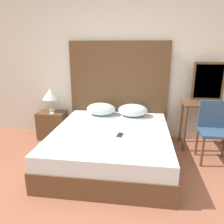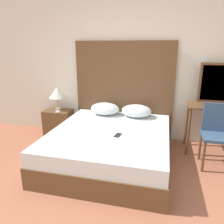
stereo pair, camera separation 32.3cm
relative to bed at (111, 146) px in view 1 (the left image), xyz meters
name	(u,v)px [view 1 (the left image)]	position (x,y,z in m)	size (l,w,h in m)	color
ground_plane	(103,219)	(0.09, -1.19, -0.25)	(16.00, 16.00, 0.00)	#9E5B42
wall_back	(124,65)	(0.09, 1.07, 1.10)	(10.00, 0.06, 2.70)	silver
bed	(111,146)	(0.00, 0.00, 0.00)	(1.71, 1.93, 0.50)	brown
headboard	(119,91)	(0.00, 0.99, 0.64)	(1.80, 0.05, 1.78)	brown
pillow_left	(101,109)	(-0.28, 0.72, 0.36)	(0.52, 0.39, 0.21)	silver
pillow_right	(133,110)	(0.28, 0.72, 0.36)	(0.52, 0.39, 0.21)	silver
phone_on_bed	(120,135)	(0.15, -0.17, 0.26)	(0.09, 0.16, 0.01)	#232328
nightstand	(53,125)	(-1.22, 0.71, 0.01)	(0.50, 0.36, 0.51)	brown
table_lamp	(51,94)	(-1.24, 0.78, 0.59)	(0.32, 0.32, 0.43)	tan
phone_on_nightstand	(52,113)	(-1.18, 0.62, 0.27)	(0.12, 0.17, 0.01)	#B7B7BC
vanity_desk	(208,112)	(1.53, 0.67, 0.39)	(0.84, 0.47, 0.79)	brown
vanity_mirror	(208,81)	(1.53, 0.88, 0.87)	(0.52, 0.03, 0.64)	brown
chair	(215,127)	(1.53, 0.26, 0.29)	(0.47, 0.41, 0.91)	#334C6B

